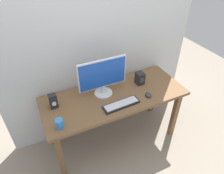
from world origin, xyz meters
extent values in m
plane|color=gray|center=(0.00, 0.00, 0.00)|extent=(6.00, 6.00, 0.00)
cube|color=silver|center=(0.00, 0.36, 1.50)|extent=(2.33, 0.04, 3.00)
cube|color=brown|center=(0.00, 0.00, 0.70)|extent=(1.58, 0.63, 0.04)
cube|color=brown|center=(-0.71, -0.24, 0.34)|extent=(0.06, 0.06, 0.68)
cube|color=brown|center=(0.71, -0.24, 0.34)|extent=(0.06, 0.06, 0.68)
cube|color=brown|center=(-0.71, 0.24, 0.34)|extent=(0.06, 0.06, 0.68)
cube|color=brown|center=(0.71, 0.24, 0.34)|extent=(0.06, 0.06, 0.68)
cylinder|color=silver|center=(-0.10, 0.08, 0.72)|extent=(0.20, 0.20, 0.02)
cylinder|color=silver|center=(-0.10, 0.08, 0.77)|extent=(0.04, 0.04, 0.09)
cube|color=silver|center=(-0.10, 0.09, 0.97)|extent=(0.53, 0.02, 0.33)
cube|color=blue|center=(-0.10, 0.07, 0.97)|extent=(0.50, 0.01, 0.30)
cube|color=#232328|center=(-0.01, -0.18, 0.73)|extent=(0.39, 0.13, 0.02)
cube|color=silver|center=(-0.01, -0.18, 0.74)|extent=(0.36, 0.11, 0.00)
ellipsoid|color=#333338|center=(0.32, -0.17, 0.73)|extent=(0.08, 0.09, 0.04)
cube|color=#232328|center=(0.36, 0.07, 0.79)|extent=(0.09, 0.09, 0.14)
cylinder|color=#3F3F44|center=(0.36, 0.02, 0.79)|extent=(0.06, 0.00, 0.06)
cube|color=#232328|center=(-0.63, 0.09, 0.79)|extent=(0.08, 0.06, 0.16)
cylinder|color=silver|center=(-0.63, 0.05, 0.78)|extent=(0.04, 0.01, 0.04)
cylinder|color=#337FD8|center=(-0.65, -0.20, 0.76)|extent=(0.07, 0.07, 0.09)
camera|label=1|loc=(-0.76, -1.55, 2.13)|focal=32.81mm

